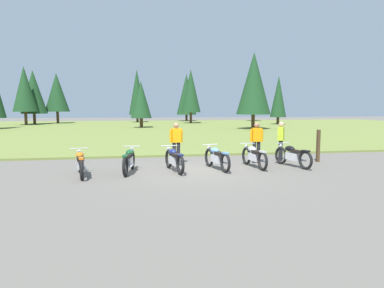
% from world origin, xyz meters
% --- Properties ---
extents(ground_plane, '(140.00, 140.00, 0.00)m').
position_xyz_m(ground_plane, '(0.00, 0.00, 0.00)').
color(ground_plane, '#605B54').
extents(grass_moorland, '(80.00, 44.00, 0.10)m').
position_xyz_m(grass_moorland, '(0.00, 25.56, 0.05)').
color(grass_moorland, olive).
rests_on(grass_moorland, ground).
extents(forest_treeline, '(37.98, 26.41, 8.06)m').
position_xyz_m(forest_treeline, '(-1.49, 34.89, 4.48)').
color(forest_treeline, '#47331E').
rests_on(forest_treeline, ground).
extents(motorcycle_orange, '(0.70, 2.08, 0.88)m').
position_xyz_m(motorcycle_orange, '(-3.93, -0.36, 0.44)').
color(motorcycle_orange, black).
rests_on(motorcycle_orange, ground).
extents(motorcycle_british_green, '(0.62, 2.09, 0.88)m').
position_xyz_m(motorcycle_british_green, '(-2.34, -0.00, 0.44)').
color(motorcycle_british_green, black).
rests_on(motorcycle_british_green, ground).
extents(motorcycle_navy, '(0.68, 2.09, 0.88)m').
position_xyz_m(motorcycle_navy, '(-0.76, -0.05, 0.44)').
color(motorcycle_navy, black).
rests_on(motorcycle_navy, ground).
extents(motorcycle_sky_blue, '(0.70, 2.08, 0.88)m').
position_xyz_m(motorcycle_sky_blue, '(0.83, 0.06, 0.44)').
color(motorcycle_sky_blue, black).
rests_on(motorcycle_sky_blue, ground).
extents(motorcycle_silver, '(0.62, 2.10, 0.88)m').
position_xyz_m(motorcycle_silver, '(2.33, 0.23, 0.44)').
color(motorcycle_silver, black).
rests_on(motorcycle_silver, ground).
extents(motorcycle_black, '(0.76, 2.06, 0.88)m').
position_xyz_m(motorcycle_black, '(3.85, 0.14, 0.44)').
color(motorcycle_black, black).
rests_on(motorcycle_black, ground).
extents(rider_in_hivis_vest, '(0.39, 0.46, 1.67)m').
position_xyz_m(rider_in_hivis_vest, '(4.03, 1.62, 0.95)').
color(rider_in_hivis_vest, black).
rests_on(rider_in_hivis_vest, ground).
extents(rider_near_row_end, '(0.55, 0.24, 1.67)m').
position_xyz_m(rider_near_row_end, '(2.81, 1.28, 0.95)').
color(rider_near_row_end, black).
rests_on(rider_near_row_end, ground).
extents(rider_checking_bike, '(0.54, 0.29, 1.67)m').
position_xyz_m(rider_checking_bike, '(-0.48, 1.52, 0.95)').
color(rider_checking_bike, black).
rests_on(rider_checking_bike, ground).
extents(trail_marker_post, '(0.12, 0.12, 1.35)m').
position_xyz_m(trail_marker_post, '(5.45, 1.07, 0.68)').
color(trail_marker_post, '#47331E').
rests_on(trail_marker_post, ground).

